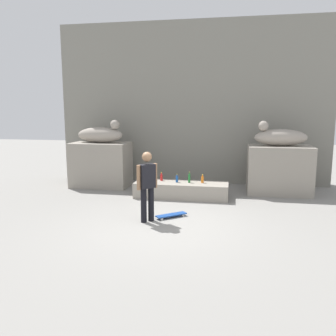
# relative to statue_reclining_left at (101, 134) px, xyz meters

# --- Properties ---
(ground_plane) EXTENTS (40.00, 40.00, 0.00)m
(ground_plane) POSITION_rel_statue_reclining_left_xyz_m (2.91, -3.65, -1.79)
(ground_plane) COLOR gray
(facade_wall) EXTENTS (9.62, 0.60, 5.66)m
(facade_wall) POSITION_rel_statue_reclining_left_xyz_m (2.91, 1.48, 1.04)
(facade_wall) COLOR gray
(facade_wall) RESTS_ON ground_plane
(pedestal_left) EXTENTS (1.94, 1.19, 1.51)m
(pedestal_left) POSITION_rel_statue_reclining_left_xyz_m (-0.04, 0.00, -1.04)
(pedestal_left) COLOR gray
(pedestal_left) RESTS_ON ground_plane
(pedestal_right) EXTENTS (1.94, 1.19, 1.51)m
(pedestal_right) POSITION_rel_statue_reclining_left_xyz_m (5.86, 0.00, -1.04)
(pedestal_right) COLOR gray
(pedestal_right) RESTS_ON ground_plane
(statue_reclining_left) EXTENTS (1.63, 0.65, 0.78)m
(statue_reclining_left) POSITION_rel_statue_reclining_left_xyz_m (0.00, 0.00, 0.00)
(statue_reclining_left) COLOR #9F9588
(statue_reclining_left) RESTS_ON pedestal_left
(statue_reclining_right) EXTENTS (1.64, 0.68, 0.78)m
(statue_reclining_right) POSITION_rel_statue_reclining_left_xyz_m (5.82, -0.00, 0.00)
(statue_reclining_right) COLOR #9F9588
(statue_reclining_right) RESTS_ON pedestal_right
(ledge_block) EXTENTS (2.80, 0.84, 0.46)m
(ledge_block) POSITION_rel_statue_reclining_left_xyz_m (2.91, -1.08, -1.56)
(ledge_block) COLOR gray
(ledge_block) RESTS_ON ground_plane
(skater) EXTENTS (0.42, 0.40, 1.67)m
(skater) POSITION_rel_statue_reclining_left_xyz_m (2.45, -3.49, -0.87)
(skater) COLOR black
(skater) RESTS_ON ground_plane
(skateboard) EXTENTS (0.75, 0.66, 0.08)m
(skateboard) POSITION_rel_statue_reclining_left_xyz_m (2.96, -3.08, -1.73)
(skateboard) COLOR navy
(skateboard) RESTS_ON ground_plane
(bottle_orange) EXTENTS (0.08, 0.08, 0.26)m
(bottle_orange) POSITION_rel_statue_reclining_left_xyz_m (3.54, -0.99, -1.23)
(bottle_orange) COLOR orange
(bottle_orange) RESTS_ON ledge_block
(bottle_red) EXTENTS (0.08, 0.08, 0.25)m
(bottle_red) POSITION_rel_statue_reclining_left_xyz_m (2.26, -0.88, -1.23)
(bottle_red) COLOR red
(bottle_red) RESTS_ON ledge_block
(bottle_blue) EXTENTS (0.07, 0.07, 0.26)m
(bottle_blue) POSITION_rel_statue_reclining_left_xyz_m (2.77, -1.05, -1.23)
(bottle_blue) COLOR #194C99
(bottle_blue) RESTS_ON ledge_block
(bottle_green) EXTENTS (0.07, 0.07, 0.33)m
(bottle_green) POSITION_rel_statue_reclining_left_xyz_m (3.15, -1.03, -1.20)
(bottle_green) COLOR #1E722D
(bottle_green) RESTS_ON ledge_block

